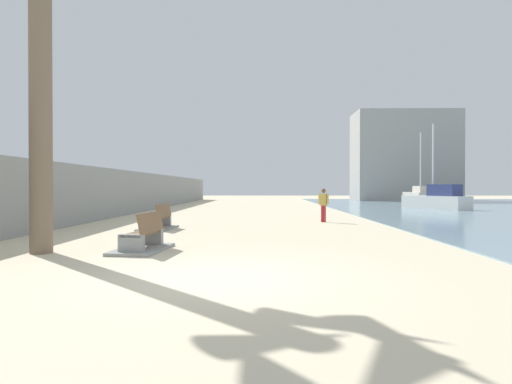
% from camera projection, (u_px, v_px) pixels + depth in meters
% --- Properties ---
extents(ground_plane, '(120.00, 120.00, 0.00)m').
position_uv_depth(ground_plane, '(249.00, 215.00, 25.95)').
color(ground_plane, beige).
extents(seawall, '(0.80, 64.00, 2.60)m').
position_uv_depth(seawall, '(122.00, 193.00, 26.06)').
color(seawall, gray).
rests_on(seawall, ground).
extents(palm_tree, '(2.67, 2.65, 8.39)m').
position_uv_depth(palm_tree, '(41.00, 15.00, 10.83)').
color(palm_tree, '#7A6651').
rests_on(palm_tree, ground).
extents(bench_near, '(1.29, 2.19, 0.98)m').
position_uv_depth(bench_near, '(143.00, 242.00, 11.26)').
color(bench_near, gray).
rests_on(bench_near, ground).
extents(bench_far, '(1.25, 2.17, 0.98)m').
position_uv_depth(bench_far, '(159.00, 223.00, 17.06)').
color(bench_far, gray).
rests_on(bench_far, ground).
extents(person_walking, '(0.44, 0.35, 1.56)m').
position_uv_depth(person_walking, '(323.00, 203.00, 20.53)').
color(person_walking, '#B22D33').
rests_on(person_walking, ground).
extents(boat_mid_bay, '(2.19, 5.08, 6.87)m').
position_uv_depth(boat_mid_bay, '(422.00, 196.00, 42.32)').
color(boat_mid_bay, beige).
rests_on(boat_mid_bay, water_bay).
extents(boat_far_right, '(3.95, 4.97, 6.21)m').
position_uv_depth(boat_far_right, '(437.00, 200.00, 31.94)').
color(boat_far_right, white).
rests_on(boat_far_right, water_bay).
extents(harbor_building, '(12.00, 6.00, 10.67)m').
position_uv_depth(harbor_building, '(404.00, 157.00, 53.58)').
color(harbor_building, '#9E9E99').
rests_on(harbor_building, ground).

